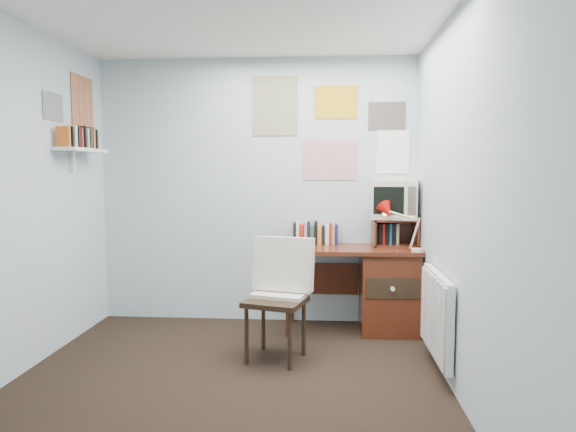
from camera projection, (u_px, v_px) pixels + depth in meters
name	position (u px, v px, depth m)	size (l,w,h in m)	color
ground	(221.00, 398.00, 3.27)	(3.50, 3.50, 0.00)	black
back_wall	(257.00, 191.00, 4.89)	(3.00, 0.02, 2.50)	#A7BABF
right_wall	(468.00, 204.00, 3.05)	(0.02, 3.50, 2.50)	#A7BABF
desk	(382.00, 287.00, 4.62)	(1.20, 0.55, 0.76)	#532213
desk_chair	(276.00, 302.00, 3.90)	(0.46, 0.44, 0.91)	black
desk_lamp	(418.00, 230.00, 4.33)	(0.26, 0.22, 0.37)	#B5120C
tv_riser	(395.00, 232.00, 4.68)	(0.40, 0.30, 0.25)	#532213
crt_tv	(396.00, 198.00, 4.67)	(0.40, 0.37, 0.38)	beige
book_row	(325.00, 232.00, 4.79)	(0.60, 0.14, 0.22)	#532213
radiator	(437.00, 315.00, 3.67)	(0.09, 0.80, 0.60)	white
wall_shelf	(81.00, 150.00, 4.32)	(0.20, 0.62, 0.24)	white
posters_back	(330.00, 127.00, 4.78)	(1.20, 0.01, 0.90)	white
posters_left	(69.00, 104.00, 4.29)	(0.01, 0.70, 0.60)	white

